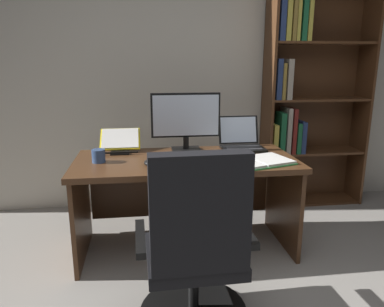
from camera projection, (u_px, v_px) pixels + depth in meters
name	position (u px, v px, depth m)	size (l,w,h in m)	color
wall_back	(183.00, 56.00, 3.47)	(4.80, 0.12, 2.90)	beige
desk	(185.00, 181.00, 2.77)	(1.60, 0.74, 0.71)	#4C2D19
bookshelf	(303.00, 101.00, 3.50)	(0.99, 0.31, 2.09)	#4C2D19
office_chair	(196.00, 257.00, 1.88)	(0.62, 0.60, 1.01)	black
monitor	(186.00, 121.00, 2.83)	(0.54, 0.16, 0.45)	black
laptop	(241.00, 142.00, 2.95)	(0.33, 0.32, 0.25)	black
keyboard	(193.00, 162.00, 2.52)	(0.42, 0.15, 0.02)	black
computer_mouse	(149.00, 163.00, 2.48)	(0.06, 0.10, 0.04)	black
reading_stand_with_book	(120.00, 141.00, 2.86)	(0.31, 0.26, 0.16)	black
open_binder	(255.00, 162.00, 2.53)	(0.56, 0.43, 0.02)	green
notepad	(224.00, 154.00, 2.75)	(0.15, 0.21, 0.01)	silver
pen	(226.00, 153.00, 2.76)	(0.01, 0.01, 0.14)	navy
coffee_mug	(99.00, 156.00, 2.55)	(0.09, 0.09, 0.09)	#334C7A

